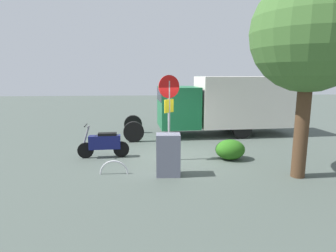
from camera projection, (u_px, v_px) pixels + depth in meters
ground_plane at (178, 156)px, 10.16m from camera, size 60.00×60.00×0.00m
box_truck_near at (224, 103)px, 13.61m from camera, size 8.19×2.68×2.82m
motorcycle at (104, 143)px, 9.96m from camera, size 1.81×0.55×1.20m
stop_sign at (169, 105)px, 9.37m from camera, size 0.71×0.33×2.91m
street_tree at (310, 35)px, 7.45m from camera, size 3.14×3.14×5.57m
utility_cabinet at (168, 155)px, 8.16m from camera, size 0.71×0.52×1.24m
bike_rack_hoop at (114, 174)px, 8.37m from camera, size 0.85×0.07×0.85m
shrub_near_sign at (230, 150)px, 9.77m from camera, size 1.03×0.84×0.70m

